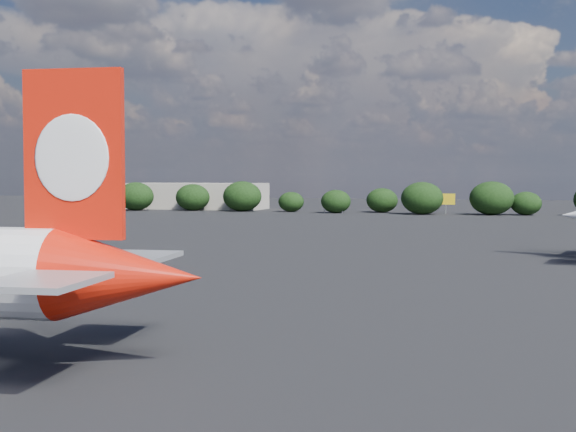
# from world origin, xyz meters

# --- Properties ---
(ground) EXTENTS (500.00, 500.00, 0.00)m
(ground) POSITION_xyz_m (0.00, 60.00, 0.00)
(ground) COLOR black
(ground) RESTS_ON ground
(terminal_building) EXTENTS (42.00, 16.00, 8.00)m
(terminal_building) POSITION_xyz_m (-65.00, 192.00, 4.00)
(terminal_building) COLOR #A1978B
(terminal_building) RESTS_ON ground
(highway_sign) EXTENTS (6.00, 0.30, 4.50)m
(highway_sign) POSITION_xyz_m (-18.00, 176.00, 3.13)
(highway_sign) COLOR #14681F
(highway_sign) RESTS_ON ground
(billboard_yellow) EXTENTS (5.00, 0.30, 5.50)m
(billboard_yellow) POSITION_xyz_m (12.00, 182.00, 3.87)
(billboard_yellow) COLOR yellow
(billboard_yellow) RESTS_ON ground
(horizon_treeline) EXTENTS (205.36, 16.30, 9.17)m
(horizon_treeline) POSITION_xyz_m (10.40, 179.36, 4.02)
(horizon_treeline) COLOR black
(horizon_treeline) RESTS_ON ground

